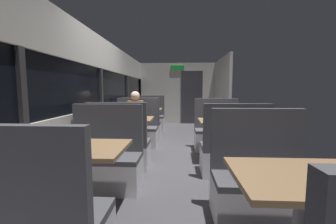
{
  "coord_description": "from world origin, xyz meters",
  "views": [
    {
      "loc": [
        0.08,
        -4.09,
        1.29
      ],
      "look_at": [
        -0.17,
        0.54,
        0.81
      ],
      "focal_mm": 23.03,
      "sensor_mm": 36.0,
      "label": 1
    }
  ],
  "objects_px": {
    "bench_near_window_facing_entry": "(105,163)",
    "bench_front_aisle_facing_entry": "(261,187)",
    "bench_far_window_facing_entry": "(149,119)",
    "dining_table_mid_window": "(129,123)",
    "bench_rear_aisle_facing_entry": "(217,135)",
    "seated_passenger": "(136,123)",
    "bench_far_window_facing_end": "(142,127)",
    "dining_table_far_window": "(146,112)",
    "dining_table_rear_aisle": "(224,126)",
    "coffee_cup_primary": "(152,107)",
    "dining_table_front_aisle": "(303,189)",
    "bench_mid_window_facing_end": "(120,148)",
    "bench_mid_window_facing_entry": "(137,132)",
    "bench_rear_aisle_facing_end": "(233,154)",
    "dining_table_near_window": "(80,157)"
  },
  "relations": [
    {
      "from": "bench_near_window_facing_entry",
      "to": "bench_front_aisle_facing_entry",
      "type": "distance_m",
      "value": 1.89
    },
    {
      "from": "bench_near_window_facing_entry",
      "to": "bench_front_aisle_facing_entry",
      "type": "bearing_deg",
      "value": -18.53
    },
    {
      "from": "bench_near_window_facing_entry",
      "to": "bench_far_window_facing_entry",
      "type": "height_order",
      "value": "same"
    },
    {
      "from": "dining_table_mid_window",
      "to": "bench_rear_aisle_facing_entry",
      "type": "xyz_separation_m",
      "value": [
        1.79,
        0.5,
        -0.31
      ]
    },
    {
      "from": "bench_far_window_facing_entry",
      "to": "seated_passenger",
      "type": "bearing_deg",
      "value": -90.0
    },
    {
      "from": "bench_far_window_facing_end",
      "to": "seated_passenger",
      "type": "relative_size",
      "value": 0.87
    },
    {
      "from": "dining_table_far_window",
      "to": "bench_rear_aisle_facing_entry",
      "type": "bearing_deg",
      "value": -42.09
    },
    {
      "from": "dining_table_rear_aisle",
      "to": "coffee_cup_primary",
      "type": "bearing_deg",
      "value": 123.21
    },
    {
      "from": "dining_table_mid_window",
      "to": "bench_near_window_facing_entry",
      "type": "bearing_deg",
      "value": -90.0
    },
    {
      "from": "bench_far_window_facing_entry",
      "to": "dining_table_front_aisle",
      "type": "relative_size",
      "value": 1.22
    },
    {
      "from": "bench_near_window_facing_entry",
      "to": "seated_passenger",
      "type": "relative_size",
      "value": 0.87
    },
    {
      "from": "bench_mid_window_facing_end",
      "to": "bench_front_aisle_facing_entry",
      "type": "distance_m",
      "value": 2.22
    },
    {
      "from": "dining_table_rear_aisle",
      "to": "seated_passenger",
      "type": "distance_m",
      "value": 1.97
    },
    {
      "from": "dining_table_front_aisle",
      "to": "bench_rear_aisle_facing_entry",
      "type": "bearing_deg",
      "value": 90.0
    },
    {
      "from": "dining_table_mid_window",
      "to": "bench_far_window_facing_end",
      "type": "distance_m",
      "value": 1.45
    },
    {
      "from": "bench_mid_window_facing_entry",
      "to": "seated_passenger",
      "type": "bearing_deg",
      "value": -90.0
    },
    {
      "from": "bench_near_window_facing_entry",
      "to": "seated_passenger",
      "type": "xyz_separation_m",
      "value": [
        0.0,
        2.04,
        0.21
      ]
    },
    {
      "from": "dining_table_rear_aisle",
      "to": "bench_rear_aisle_facing_entry",
      "type": "distance_m",
      "value": 0.77
    },
    {
      "from": "dining_table_rear_aisle",
      "to": "bench_rear_aisle_facing_end",
      "type": "distance_m",
      "value": 0.77
    },
    {
      "from": "bench_far_window_facing_entry",
      "to": "bench_front_aisle_facing_entry",
      "type": "xyz_separation_m",
      "value": [
        1.79,
        -4.83,
        0.0
      ]
    },
    {
      "from": "dining_table_near_window",
      "to": "bench_front_aisle_facing_entry",
      "type": "height_order",
      "value": "bench_front_aisle_facing_entry"
    },
    {
      "from": "bench_far_window_facing_end",
      "to": "bench_rear_aisle_facing_entry",
      "type": "bearing_deg",
      "value": -27.13
    },
    {
      "from": "dining_table_far_window",
      "to": "bench_mid_window_facing_end",
      "type": "bearing_deg",
      "value": -90.0
    },
    {
      "from": "bench_far_window_facing_entry",
      "to": "bench_mid_window_facing_entry",
      "type": "bearing_deg",
      "value": -90.0
    },
    {
      "from": "dining_table_far_window",
      "to": "dining_table_near_window",
      "type": "bearing_deg",
      "value": -90.0
    },
    {
      "from": "bench_front_aisle_facing_entry",
      "to": "dining_table_rear_aisle",
      "type": "xyz_separation_m",
      "value": [
        0.0,
        1.82,
        0.31
      ]
    },
    {
      "from": "dining_table_mid_window",
      "to": "bench_front_aisle_facing_entry",
      "type": "height_order",
      "value": "bench_front_aisle_facing_entry"
    },
    {
      "from": "bench_far_window_facing_end",
      "to": "bench_far_window_facing_entry",
      "type": "relative_size",
      "value": 1.0
    },
    {
      "from": "bench_front_aisle_facing_entry",
      "to": "bench_rear_aisle_facing_entry",
      "type": "xyz_separation_m",
      "value": [
        0.0,
        2.52,
        0.0
      ]
    },
    {
      "from": "dining_table_near_window",
      "to": "bench_mid_window_facing_entry",
      "type": "height_order",
      "value": "bench_mid_window_facing_entry"
    },
    {
      "from": "bench_mid_window_facing_end",
      "to": "bench_mid_window_facing_entry",
      "type": "bearing_deg",
      "value": 90.0
    },
    {
      "from": "dining_table_front_aisle",
      "to": "bench_near_window_facing_entry",
      "type": "bearing_deg",
      "value": 144.02
    },
    {
      "from": "coffee_cup_primary",
      "to": "bench_front_aisle_facing_entry",
      "type": "bearing_deg",
      "value": -69.32
    },
    {
      "from": "bench_far_window_facing_entry",
      "to": "coffee_cup_primary",
      "type": "height_order",
      "value": "bench_far_window_facing_entry"
    },
    {
      "from": "dining_table_far_window",
      "to": "bench_far_window_facing_entry",
      "type": "height_order",
      "value": "bench_far_window_facing_entry"
    },
    {
      "from": "dining_table_mid_window",
      "to": "bench_rear_aisle_facing_entry",
      "type": "height_order",
      "value": "bench_rear_aisle_facing_entry"
    },
    {
      "from": "bench_near_window_facing_entry",
      "to": "dining_table_front_aisle",
      "type": "height_order",
      "value": "bench_near_window_facing_entry"
    },
    {
      "from": "dining_table_mid_window",
      "to": "seated_passenger",
      "type": "relative_size",
      "value": 0.71
    },
    {
      "from": "bench_far_window_facing_end",
      "to": "dining_table_rear_aisle",
      "type": "xyz_separation_m",
      "value": [
        1.79,
        -1.62,
        0.31
      ]
    },
    {
      "from": "bench_mid_window_facing_end",
      "to": "bench_front_aisle_facing_entry",
      "type": "relative_size",
      "value": 1.0
    },
    {
      "from": "bench_mid_window_facing_entry",
      "to": "bench_rear_aisle_facing_entry",
      "type": "height_order",
      "value": "same"
    },
    {
      "from": "dining_table_mid_window",
      "to": "bench_mid_window_facing_end",
      "type": "distance_m",
      "value": 0.77
    },
    {
      "from": "dining_table_near_window",
      "to": "bench_far_window_facing_entry",
      "type": "bearing_deg",
      "value": 90.0
    },
    {
      "from": "dining_table_far_window",
      "to": "bench_far_window_facing_end",
      "type": "relative_size",
      "value": 0.82
    },
    {
      "from": "dining_table_near_window",
      "to": "dining_table_front_aisle",
      "type": "bearing_deg",
      "value": -18.53
    },
    {
      "from": "dining_table_mid_window",
      "to": "bench_far_window_facing_entry",
      "type": "height_order",
      "value": "bench_far_window_facing_entry"
    },
    {
      "from": "dining_table_far_window",
      "to": "bench_rear_aisle_facing_entry",
      "type": "height_order",
      "value": "bench_rear_aisle_facing_entry"
    },
    {
      "from": "bench_rear_aisle_facing_entry",
      "to": "bench_mid_window_facing_end",
      "type": "bearing_deg",
      "value": -146.19
    },
    {
      "from": "bench_mid_window_facing_end",
      "to": "dining_table_far_window",
      "type": "xyz_separation_m",
      "value": [
        0.0,
        2.82,
        0.31
      ]
    },
    {
      "from": "bench_near_window_facing_entry",
      "to": "dining_table_rear_aisle",
      "type": "height_order",
      "value": "bench_near_window_facing_entry"
    }
  ]
}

